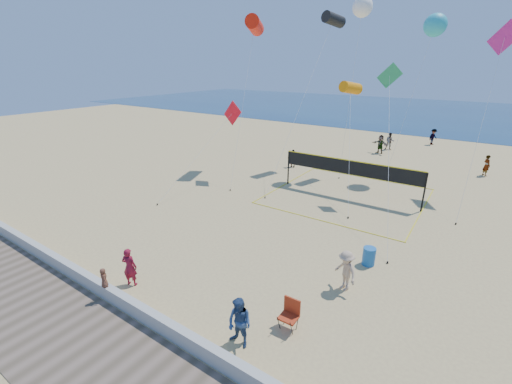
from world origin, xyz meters
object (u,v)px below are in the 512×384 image
Objects in this scene: trash_barrel at (369,256)px; volleyball_net at (350,172)px; camp_chair at (290,312)px; woman at (130,267)px.

volleyball_net is at bearing 116.54° from trash_barrel.
volleyball_net is at bearing 100.72° from camp_chair.
camp_chair is 1.48× the size of trash_barrel.
woman is at bearing -137.13° from trash_barrel.
volleyball_net is (3.68, 14.55, 0.91)m from woman.
trash_barrel is at bearing 78.25° from camp_chair.
camp_chair is at bearing -78.35° from volleyball_net.
camp_chair reaches higher than trash_barrel.
woman is 0.17× the size of volleyball_net.
camp_chair is at bearing 169.98° from woman.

